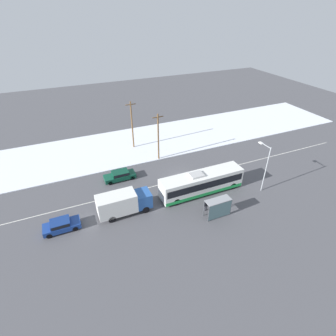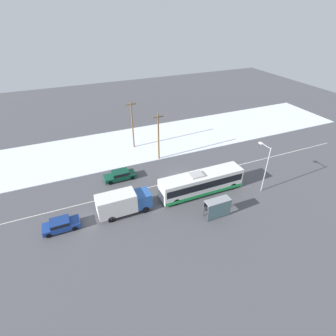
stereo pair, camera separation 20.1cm
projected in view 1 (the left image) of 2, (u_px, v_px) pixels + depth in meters
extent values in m
plane|color=#4C4C51|center=(183.00, 179.00, 38.96)|extent=(120.00, 120.00, 0.00)
cube|color=silver|center=(151.00, 141.00, 49.45)|extent=(80.00, 14.07, 0.12)
cube|color=silver|center=(183.00, 179.00, 38.96)|extent=(60.00, 0.12, 0.00)
cube|color=white|center=(202.00, 182.00, 35.40)|extent=(11.69, 2.55, 2.70)
cube|color=black|center=(202.00, 180.00, 35.23)|extent=(11.22, 2.57, 1.03)
cube|color=green|center=(201.00, 189.00, 35.99)|extent=(11.57, 2.57, 0.49)
cube|color=#B2B2B2|center=(196.00, 175.00, 34.32)|extent=(1.80, 1.40, 0.24)
cylinder|color=black|center=(233.00, 186.00, 36.62)|extent=(1.00, 0.28, 1.00)
cylinder|color=black|center=(224.00, 178.00, 38.37)|extent=(1.00, 0.28, 1.00)
cylinder|color=black|center=(177.00, 202.00, 33.69)|extent=(1.00, 0.28, 1.00)
cylinder|color=black|center=(169.00, 192.00, 35.45)|extent=(1.00, 0.28, 1.00)
cube|color=silver|center=(117.00, 204.00, 31.51)|extent=(4.69, 2.30, 2.46)
cube|color=#2856A3|center=(143.00, 199.00, 32.76)|extent=(1.90, 2.18, 1.92)
cube|color=black|center=(150.00, 194.00, 32.87)|extent=(0.06, 1.96, 0.84)
cylinder|color=black|center=(146.00, 210.00, 32.51)|extent=(0.90, 0.26, 0.90)
cylinder|color=black|center=(141.00, 200.00, 34.09)|extent=(0.90, 0.26, 0.90)
cylinder|color=black|center=(112.00, 219.00, 31.08)|extent=(0.90, 0.26, 0.90)
cylinder|color=black|center=(108.00, 209.00, 32.66)|extent=(0.90, 0.26, 0.90)
cube|color=#0F4733|center=(120.00, 176.00, 38.58)|extent=(4.57, 1.80, 0.62)
cube|color=#0D3C2B|center=(120.00, 173.00, 38.31)|extent=(2.38, 1.66, 0.51)
cube|color=black|center=(120.00, 173.00, 38.31)|extent=(2.19, 1.69, 0.41)
cylinder|color=black|center=(111.00, 183.00, 37.55)|extent=(0.64, 0.22, 0.64)
cylinder|color=black|center=(108.00, 177.00, 38.77)|extent=(0.64, 0.22, 0.64)
cylinder|color=black|center=(132.00, 178.00, 38.65)|extent=(0.64, 0.22, 0.64)
cylinder|color=black|center=(129.00, 172.00, 39.87)|extent=(0.64, 0.22, 0.64)
cube|color=navy|center=(62.00, 226.00, 30.01)|extent=(4.09, 1.80, 0.63)
cube|color=navy|center=(60.00, 223.00, 29.68)|extent=(2.13, 1.66, 0.49)
cube|color=black|center=(60.00, 223.00, 29.67)|extent=(1.96, 1.69, 0.39)
cylinder|color=black|center=(75.00, 229.00, 29.97)|extent=(0.64, 0.22, 0.64)
cylinder|color=black|center=(74.00, 220.00, 31.19)|extent=(0.64, 0.22, 0.64)
cylinder|color=black|center=(49.00, 236.00, 29.03)|extent=(0.64, 0.22, 0.64)
cylinder|color=black|center=(49.00, 226.00, 30.25)|extent=(0.64, 0.22, 0.64)
cylinder|color=#23232D|center=(205.00, 208.00, 32.84)|extent=(0.11, 0.11, 0.74)
cylinder|color=#23232D|center=(207.00, 208.00, 32.91)|extent=(0.11, 0.11, 0.74)
cube|color=black|center=(206.00, 204.00, 32.51)|extent=(0.39, 0.21, 0.61)
sphere|color=tan|center=(207.00, 201.00, 32.28)|extent=(0.26, 0.26, 0.26)
cylinder|color=black|center=(205.00, 205.00, 32.45)|extent=(0.10, 0.10, 0.58)
cylinder|color=black|center=(208.00, 204.00, 32.61)|extent=(0.10, 0.10, 0.58)
cube|color=gray|center=(218.00, 200.00, 31.06)|extent=(3.19, 1.20, 0.06)
cube|color=slate|center=(220.00, 211.00, 31.23)|extent=(3.06, 0.04, 2.16)
cylinder|color=#474C51|center=(204.00, 208.00, 31.61)|extent=(0.08, 0.08, 2.34)
cylinder|color=#474C51|center=(226.00, 202.00, 32.65)|extent=(0.08, 0.08, 2.34)
cylinder|color=#474C51|center=(209.00, 214.00, 30.74)|extent=(0.08, 0.08, 2.34)
cylinder|color=#474C51|center=(231.00, 207.00, 31.79)|extent=(0.08, 0.08, 2.34)
cylinder|color=#9EA3A8|center=(266.00, 170.00, 34.79)|extent=(0.14, 0.14, 6.76)
cylinder|color=#9EA3A8|center=(266.00, 145.00, 33.78)|extent=(0.10, 1.86, 0.10)
cube|color=silver|center=(261.00, 143.00, 34.54)|extent=(0.36, 0.60, 0.16)
cylinder|color=brown|center=(158.00, 138.00, 41.81)|extent=(0.24, 0.24, 7.91)
cube|color=brown|center=(158.00, 117.00, 39.96)|extent=(1.80, 0.12, 0.12)
cylinder|color=brown|center=(132.00, 126.00, 45.17)|extent=(0.24, 0.24, 8.48)
cube|color=brown|center=(130.00, 104.00, 43.17)|extent=(1.80, 0.12, 0.12)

